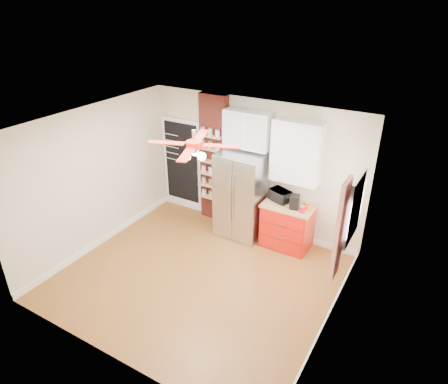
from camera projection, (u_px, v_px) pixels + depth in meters
The scene contains 21 objects.
floor at pixel (199, 277), 6.92m from camera, with size 4.50×4.50×0.00m, color brown.
ceiling at pixel (193, 127), 5.71m from camera, with size 4.50×4.50×0.00m, color white.
wall_back at pixel (253, 167), 7.85m from camera, with size 4.50×0.02×2.70m, color beige.
wall_front at pixel (103, 279), 4.77m from camera, with size 4.50×0.02×2.70m, color beige.
wall_left at pixel (95, 179), 7.33m from camera, with size 0.02×4.00×2.70m, color beige.
wall_right at pixel (337, 251), 5.29m from camera, with size 0.02×4.00×2.70m, color beige.
chalkboard at pixel (182, 162), 8.71m from camera, with size 0.95×0.05×1.95m.
brick_pillar at pixel (214, 160), 8.18m from camera, with size 0.60×0.16×2.70m, color maroon.
fridge at pixel (242, 195), 7.80m from camera, with size 0.90×0.70×1.75m, color #BABABF.
upper_glass_cabinet at pixel (248, 129), 7.38m from camera, with size 0.90×0.35×0.70m, color white.
red_cabinet at pixel (287, 225), 7.59m from camera, with size 0.94×0.64×0.90m.
upper_shelf_unit at pixel (297, 152), 7.09m from camera, with size 0.90×0.30×1.15m, color white.
window at pixel (355, 209), 5.91m from camera, with size 0.04×0.75×1.05m, color white.
curtain at pixel (340, 231), 5.55m from camera, with size 0.06×0.40×1.55m, color red.
ceiling_fan at pixel (194, 145), 5.83m from camera, with size 1.40×1.40×0.44m.
toaster_oven at pixel (280, 195), 7.49m from camera, with size 0.39×0.27×0.22m, color black.
coffee_maker at pixel (295, 202), 7.22m from camera, with size 0.15×0.20×0.25m, color black.
canister_left at pixel (302, 210), 7.09m from camera, with size 0.09×0.09×0.12m, color #AD092A.
canister_right at pixel (306, 206), 7.21m from camera, with size 0.10×0.10×0.13m, color #B7310A.
pantry_jar_oats at pixel (204, 157), 8.08m from camera, with size 0.09×0.09×0.14m, color beige.
pantry_jar_beans at pixel (215, 159), 7.98m from camera, with size 0.09×0.09×0.12m, color olive.
Camera 1 is at (3.17, -4.54, 4.42)m, focal length 32.00 mm.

